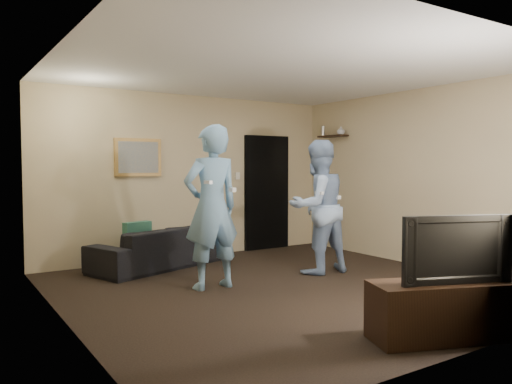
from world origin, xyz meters
TOP-DOWN VIEW (x-y plane):
  - ground at (0.00, 0.00)m, footprint 5.00×5.00m
  - ceiling at (0.00, 0.00)m, footprint 5.00×5.00m
  - wall_back at (0.00, 2.50)m, footprint 5.00×0.04m
  - wall_front at (0.00, -2.50)m, footprint 5.00×0.04m
  - wall_left at (-2.50, 0.00)m, footprint 0.04×5.00m
  - wall_right at (2.50, 0.00)m, footprint 0.04×5.00m
  - sofa at (-0.80, 1.96)m, footprint 2.15×1.40m
  - throw_pillow at (-1.11, 1.96)m, footprint 0.42×0.22m
  - painting_frame at (-0.90, 2.48)m, footprint 0.72×0.05m
  - painting_canvas at (-0.90, 2.45)m, footprint 0.62×0.01m
  - doorway at (1.45, 2.47)m, footprint 0.90×0.06m
  - light_switch at (0.85, 2.48)m, footprint 0.08×0.02m
  - wall_shelf at (2.39, 1.80)m, footprint 0.20×0.60m
  - shelf_vase at (2.39, 1.59)m, footprint 0.16×0.16m
  - shelf_figurine at (2.39, 2.06)m, footprint 0.06×0.06m
  - tv_console at (0.14, -2.22)m, footprint 1.44×0.90m
  - television at (0.14, -2.22)m, footprint 0.97×0.48m
  - wii_player_left at (-0.72, 0.45)m, footprint 0.72×0.53m
  - wii_player_right at (0.90, 0.43)m, footprint 0.90×0.70m

SIDE VIEW (x-z plane):
  - ground at x=0.00m, z-range 0.00..0.00m
  - tv_console at x=0.14m, z-range 0.01..0.49m
  - sofa at x=-0.80m, z-range 0.00..0.59m
  - throw_pillow at x=-1.11m, z-range 0.28..0.68m
  - television at x=0.14m, z-range 0.49..1.06m
  - wii_player_right at x=0.90m, z-range 0.00..1.82m
  - wii_player_left at x=-0.72m, z-range 0.00..1.96m
  - doorway at x=1.45m, z-range 0.00..2.00m
  - wall_back at x=0.00m, z-range 0.00..2.60m
  - wall_front at x=0.00m, z-range 0.00..2.60m
  - wall_left at x=-2.50m, z-range 0.00..2.60m
  - wall_right at x=2.50m, z-range 0.00..2.60m
  - light_switch at x=0.85m, z-range 1.24..1.36m
  - painting_frame at x=-0.90m, z-range 1.32..1.89m
  - painting_canvas at x=-0.90m, z-range 1.37..1.83m
  - wall_shelf at x=2.39m, z-range 1.98..2.00m
  - shelf_vase at x=2.39m, z-range 2.00..2.14m
  - shelf_figurine at x=2.39m, z-range 2.00..2.18m
  - ceiling at x=0.00m, z-range 2.58..2.62m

